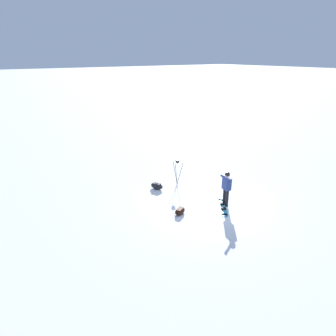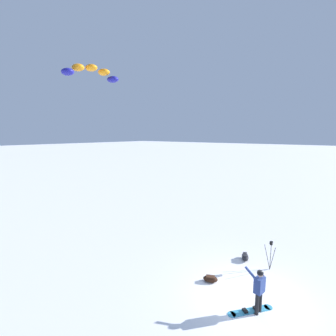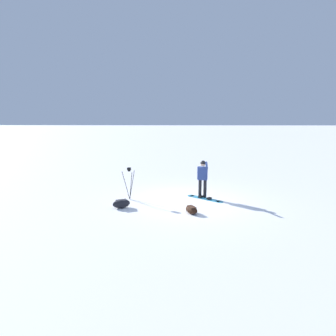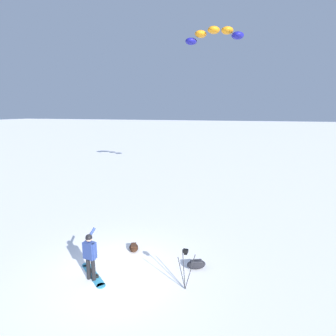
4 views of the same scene
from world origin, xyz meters
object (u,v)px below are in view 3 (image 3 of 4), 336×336
snowboarder (203,175)px  camera_tripod (129,177)px  gear_bag_large (121,203)px  snowboard (205,198)px  gear_bag_small (191,210)px

snowboarder → camera_tripod: bearing=97.9°
snowboarder → gear_bag_large: (-1.67, 3.29, -0.83)m
snowboarder → snowboard: bearing=-158.3°
gear_bag_large → camera_tripod: bearing=-5.7°
snowboard → gear_bag_large: gear_bag_large is taller
gear_bag_small → gear_bag_large: bearing=78.7°
snowboard → gear_bag_small: size_ratio=2.04×
snowboarder → gear_bag_large: 3.78m
snowboarder → snowboard: size_ratio=1.14×
gear_bag_large → gear_bag_small: size_ratio=1.05×
snowboarder → gear_bag_small: bearing=165.5°
snowboarder → camera_tripod: size_ratio=1.20×
snowboarder → snowboard: snowboarder is taller
gear_bag_large → gear_bag_small: gear_bag_large is taller
snowboard → camera_tripod: (-0.21, 3.26, 0.97)m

